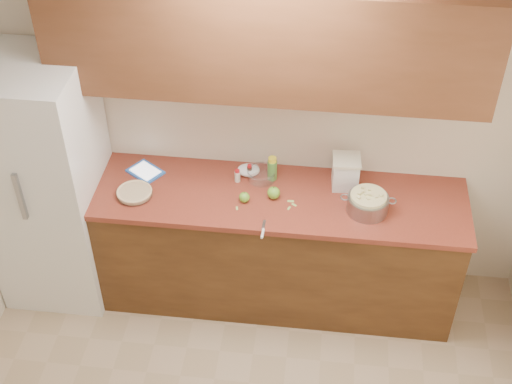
# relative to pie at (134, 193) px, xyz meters

# --- Properties ---
(room_shell) EXTENTS (3.60, 3.60, 3.60)m
(room_shell) POSITION_rel_pie_xyz_m (0.82, -1.37, 0.36)
(room_shell) COLOR tan
(room_shell) RESTS_ON ground
(counter_run) EXTENTS (2.64, 0.68, 0.92)m
(counter_run) POSITION_rel_pie_xyz_m (0.82, 0.10, -0.48)
(counter_run) COLOR #593519
(counter_run) RESTS_ON ground
(upper_cabinets) EXTENTS (2.60, 0.34, 0.70)m
(upper_cabinets) POSITION_rel_pie_xyz_m (0.82, 0.26, 1.01)
(upper_cabinets) COLOR brown
(upper_cabinets) RESTS_ON room_shell
(fridge) EXTENTS (0.70, 0.70, 1.80)m
(fridge) POSITION_rel_pie_xyz_m (-0.62, 0.07, -0.04)
(fridge) COLOR silver
(fridge) RESTS_ON ground
(pie) EXTENTS (0.24, 0.24, 0.04)m
(pie) POSITION_rel_pie_xyz_m (0.00, 0.00, 0.00)
(pie) COLOR silver
(pie) RESTS_ON counter_run
(colander) EXTENTS (0.35, 0.26, 0.13)m
(colander) POSITION_rel_pie_xyz_m (1.49, 0.02, 0.04)
(colander) COLOR gray
(colander) RESTS_ON counter_run
(flour_canister) EXTENTS (0.19, 0.19, 0.22)m
(flour_canister) POSITION_rel_pie_xyz_m (1.34, 0.26, 0.09)
(flour_canister) COLOR silver
(flour_canister) RESTS_ON counter_run
(tablet) EXTENTS (0.28, 0.26, 0.02)m
(tablet) POSITION_rel_pie_xyz_m (0.01, 0.23, -0.01)
(tablet) COLOR blue
(tablet) RESTS_ON counter_run
(paring_knife) EXTENTS (0.02, 0.17, 0.02)m
(paring_knife) POSITION_rel_pie_xyz_m (0.86, -0.25, -0.01)
(paring_knife) COLOR gray
(paring_knife) RESTS_ON counter_run
(lemon_bottle) EXTENTS (0.06, 0.06, 0.17)m
(lemon_bottle) POSITION_rel_pie_xyz_m (0.86, 0.27, 0.06)
(lemon_bottle) COLOR #4C8C38
(lemon_bottle) RESTS_ON counter_run
(cinnamon_shaker) EXTENTS (0.04, 0.04, 0.09)m
(cinnamon_shaker) POSITION_rel_pie_xyz_m (0.64, 0.22, 0.02)
(cinnamon_shaker) COLOR beige
(cinnamon_shaker) RESTS_ON counter_run
(vanilla_bottle) EXTENTS (0.03, 0.03, 0.09)m
(vanilla_bottle) POSITION_rel_pie_xyz_m (0.71, 0.28, 0.03)
(vanilla_bottle) COLOR black
(vanilla_bottle) RESTS_ON counter_run
(mixing_bowl) EXTENTS (0.19, 0.19, 0.07)m
(mixing_bowl) POSITION_rel_pie_xyz_m (0.80, 0.26, 0.02)
(mixing_bowl) COLOR silver
(mixing_bowl) RESTS_ON counter_run
(paper_towel) EXTENTS (0.19, 0.17, 0.06)m
(paper_towel) POSITION_rel_pie_xyz_m (0.70, 0.30, 0.01)
(paper_towel) COLOR white
(paper_towel) RESTS_ON counter_run
(apple_left) EXTENTS (0.07, 0.07, 0.08)m
(apple_left) POSITION_rel_pie_xyz_m (0.71, 0.02, 0.01)
(apple_left) COLOR #649F2A
(apple_left) RESTS_ON counter_run
(apple_center) EXTENTS (0.08, 0.08, 0.09)m
(apple_center) POSITION_rel_pie_xyz_m (0.89, 0.08, 0.02)
(apple_center) COLOR #649F2A
(apple_center) RESTS_ON counter_run
(peel_a) EXTENTS (0.02, 0.03, 0.00)m
(peel_a) POSITION_rel_pie_xyz_m (1.00, -0.01, -0.02)
(peel_a) COLOR #9EC760
(peel_a) RESTS_ON counter_run
(peel_b) EXTENTS (0.04, 0.02, 0.00)m
(peel_b) POSITION_rel_pie_xyz_m (1.01, 0.06, -0.02)
(peel_b) COLOR #9EC760
(peel_b) RESTS_ON counter_run
(peel_c) EXTENTS (0.04, 0.03, 0.00)m
(peel_c) POSITION_rel_pie_xyz_m (1.03, 0.02, -0.02)
(peel_c) COLOR #9EC760
(peel_c) RESTS_ON counter_run
(peel_d) EXTENTS (0.02, 0.03, 0.00)m
(peel_d) POSITION_rel_pie_xyz_m (0.67, -0.05, -0.02)
(peel_d) COLOR #9EC760
(peel_d) RESTS_ON counter_run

